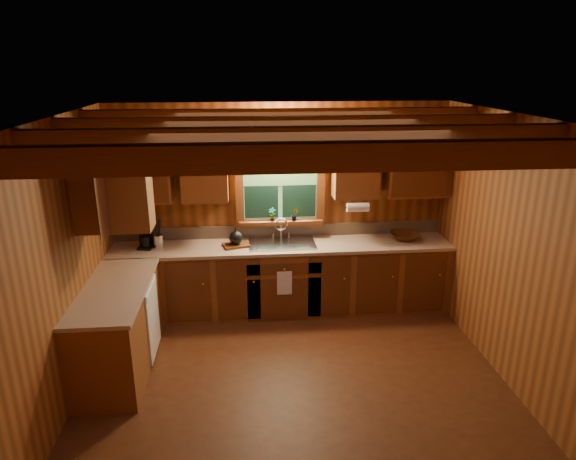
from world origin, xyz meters
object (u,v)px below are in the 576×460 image
(sink, at_px, (282,247))
(cutting_board, at_px, (236,245))
(coffee_maker, at_px, (146,236))
(wicker_basket, at_px, (405,236))

(sink, bearing_deg, cutting_board, -177.39)
(sink, relative_size, coffee_maker, 2.79)
(cutting_board, bearing_deg, wicker_basket, -15.01)
(sink, relative_size, wicker_basket, 2.27)
(cutting_board, distance_m, wicker_basket, 2.14)
(coffee_maker, height_order, cutting_board, coffee_maker)
(sink, height_order, coffee_maker, sink)
(cutting_board, xyz_separation_m, wicker_basket, (2.14, 0.05, 0.03))
(coffee_maker, relative_size, cutting_board, 0.95)
(coffee_maker, distance_m, cutting_board, 1.10)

